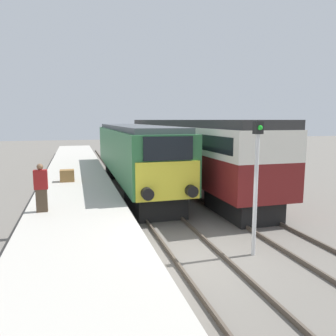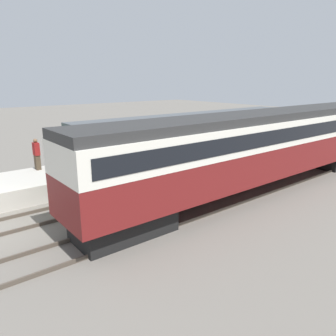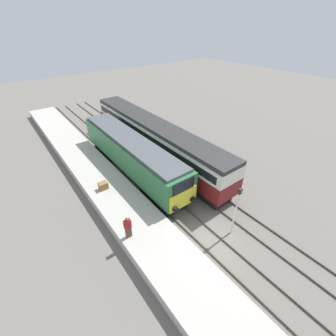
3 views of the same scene
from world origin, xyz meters
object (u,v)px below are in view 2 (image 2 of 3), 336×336
(locomotive, at_px, (197,143))
(luggage_crate, at_px, (134,152))
(passenger_carriage, at_px, (263,143))
(person_on_platform, at_px, (37,154))

(locomotive, bearing_deg, luggage_crate, -154.28)
(locomotive, height_order, luggage_crate, locomotive)
(locomotive, bearing_deg, passenger_carriage, 20.07)
(locomotive, xyz_separation_m, person_on_platform, (-4.46, -7.37, -0.38))
(locomotive, height_order, person_on_platform, locomotive)
(locomotive, xyz_separation_m, passenger_carriage, (3.40, 1.24, 0.35))
(luggage_crate, bearing_deg, locomotive, 25.72)
(passenger_carriage, relative_size, luggage_crate, 29.41)
(locomotive, xyz_separation_m, luggage_crate, (-3.74, -1.80, -0.90))
(luggage_crate, bearing_deg, person_on_platform, -97.42)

